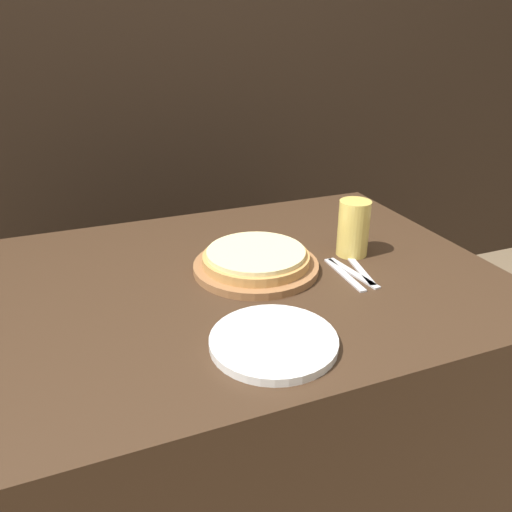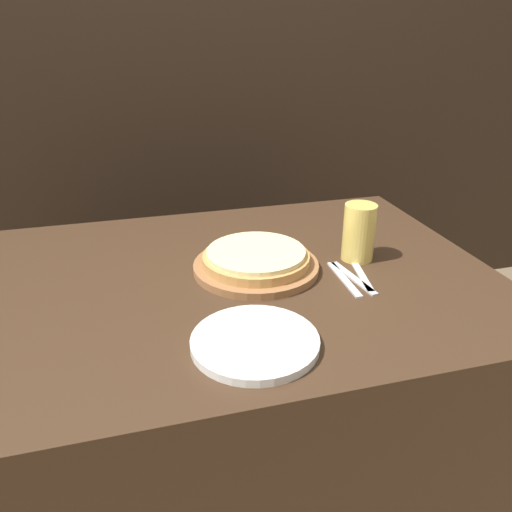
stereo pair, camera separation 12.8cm
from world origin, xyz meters
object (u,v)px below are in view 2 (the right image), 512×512
(dinner_knife, at_px, (353,278))
(pizza_on_board, at_px, (256,261))
(fork, at_px, (344,279))
(dinner_plate, at_px, (255,342))
(spoon, at_px, (362,277))
(beer_glass, at_px, (359,230))

(dinner_knife, bearing_deg, pizza_on_board, 153.30)
(pizza_on_board, xyz_separation_m, fork, (0.20, -0.11, -0.02))
(dinner_plate, xyz_separation_m, spoon, (0.34, 0.21, -0.01))
(dinner_plate, bearing_deg, dinner_knife, 34.05)
(spoon, bearing_deg, pizza_on_board, 155.67)
(dinner_plate, bearing_deg, beer_glass, 40.49)
(beer_glass, distance_m, dinner_plate, 0.50)
(beer_glass, height_order, fork, beer_glass)
(dinner_knife, xyz_separation_m, spoon, (0.03, 0.00, 0.00))
(dinner_plate, bearing_deg, fork, 36.29)
(pizza_on_board, bearing_deg, spoon, -24.33)
(pizza_on_board, bearing_deg, dinner_knife, -26.70)
(pizza_on_board, height_order, fork, pizza_on_board)
(fork, relative_size, spoon, 1.18)
(dinner_plate, bearing_deg, pizza_on_board, 74.41)
(fork, height_order, dinner_knife, same)
(pizza_on_board, bearing_deg, beer_glass, -0.96)
(dinner_plate, height_order, spoon, dinner_plate)
(pizza_on_board, height_order, dinner_knife, pizza_on_board)
(dinner_plate, relative_size, spoon, 1.60)
(beer_glass, xyz_separation_m, dinner_plate, (-0.37, -0.32, -0.07))
(spoon, bearing_deg, dinner_knife, 180.00)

